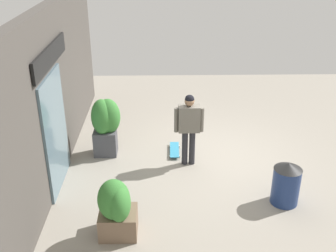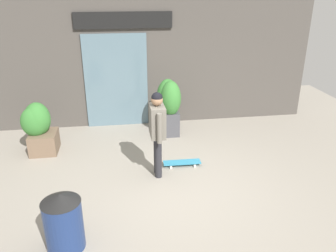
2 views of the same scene
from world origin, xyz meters
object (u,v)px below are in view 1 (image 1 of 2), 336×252
at_px(planter_box_left, 117,208).
at_px(planter_box_right, 105,123).
at_px(skateboard, 174,150).
at_px(trash_bin, 286,183).
at_px(skateboarder, 189,123).

relative_size(planter_box_left, planter_box_right, 0.81).
xyz_separation_m(skateboard, trash_bin, (-2.01, -2.02, 0.37)).
xyz_separation_m(skateboard, planter_box_right, (-0.03, 1.58, 0.72)).
height_order(skateboard, trash_bin, trash_bin).
height_order(skateboarder, planter_box_right, skateboarder).
distance_m(skateboarder, planter_box_right, 1.94).
height_order(planter_box_left, trash_bin, planter_box_left).
distance_m(skateboard, planter_box_right, 1.73).
xyz_separation_m(skateboarder, planter_box_right, (0.49, 1.86, -0.21)).
relative_size(skateboard, planter_box_left, 0.68).
bearing_deg(trash_bin, planter_box_right, 61.16).
distance_m(skateboarder, planter_box_left, 2.76).
bearing_deg(skateboarder, planter_box_right, 74.32).
height_order(skateboarder, planter_box_left, skateboarder).
bearing_deg(skateboarder, planter_box_left, 149.72).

